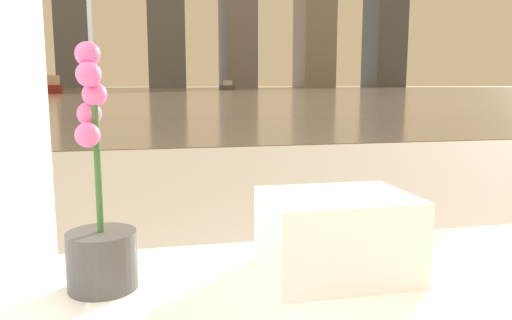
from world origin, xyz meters
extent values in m
cylinder|color=#4C4C4C|center=(-0.66, 0.76, 0.60)|extent=(0.12, 0.12, 0.11)
cylinder|color=#38662D|center=(-0.66, 0.76, 0.81)|extent=(0.01, 0.01, 0.31)
sphere|color=pink|center=(-0.67, 0.76, 0.97)|extent=(0.04, 0.04, 0.04)
sphere|color=pink|center=(-0.67, 0.75, 0.93)|extent=(0.04, 0.04, 0.04)
sphere|color=pink|center=(-0.66, 0.77, 0.90)|extent=(0.04, 0.04, 0.04)
sphere|color=pink|center=(-0.67, 0.78, 0.87)|extent=(0.04, 0.04, 0.04)
sphere|color=pink|center=(-0.67, 0.75, 0.83)|extent=(0.04, 0.04, 0.04)
cube|color=white|center=(-0.22, 0.74, 0.57)|extent=(0.28, 0.22, 0.04)
cube|color=white|center=(-0.22, 0.74, 0.61)|extent=(0.28, 0.22, 0.04)
cube|color=white|center=(-0.22, 0.74, 0.65)|extent=(0.28, 0.22, 0.04)
cube|color=white|center=(-0.22, 0.74, 0.69)|extent=(0.28, 0.22, 0.04)
cube|color=gray|center=(0.00, 62.00, 0.01)|extent=(180.00, 110.00, 0.01)
cube|color=navy|center=(-16.65, 77.80, 0.30)|extent=(1.69, 3.47, 0.58)
cube|color=silver|center=(-16.65, 77.80, 0.93)|extent=(1.03, 1.37, 0.67)
cube|color=maroon|center=(-9.25, 50.00, 0.40)|extent=(2.02, 4.59, 0.78)
cube|color=silver|center=(-9.25, 50.00, 1.23)|extent=(1.29, 1.78, 0.89)
cube|color=#4C4C51|center=(11.07, 74.30, 0.34)|extent=(2.90, 3.87, 0.65)
cube|color=silver|center=(11.07, 74.30, 1.03)|extent=(1.48, 1.67, 0.74)
cube|color=slate|center=(-16.12, 118.00, 15.81)|extent=(6.93, 9.40, 31.61)
cube|color=slate|center=(3.70, 118.00, 15.40)|extent=(8.03, 12.87, 30.79)
camera|label=1|loc=(-0.57, -0.14, 0.92)|focal=35.00mm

